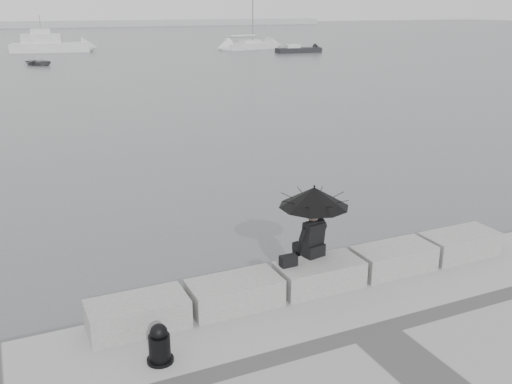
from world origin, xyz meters
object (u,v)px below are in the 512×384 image
sailboat_right (250,45)px  dinghy (40,62)px  motor_cruiser (50,45)px  mooring_bollard (160,346)px  small_motorboat (298,50)px  seated_person (314,204)px

sailboat_right → dinghy: (-27.10, -10.76, -0.25)m
motor_cruiser → dinghy: size_ratio=3.00×
mooring_bollard → dinghy: mooring_bollard is taller
small_motorboat → seated_person: bearing=-115.2°
motor_cruiser → small_motorboat: 30.59m
sailboat_right → dinghy: bearing=-169.6°
mooring_bollard → small_motorboat: mooring_bollard is taller
seated_person → dinghy: bearing=79.7°
small_motorboat → sailboat_right: bearing=114.9°
seated_person → dinghy: 51.23m
sailboat_right → small_motorboat: bearing=-79.7°
sailboat_right → small_motorboat: (3.04, -7.71, -0.21)m
mooring_bollard → dinghy: (2.76, 52.60, -0.49)m
sailboat_right → motor_cruiser: sailboat_right is taller
motor_cruiser → dinghy: (-2.76, -16.67, -0.62)m
dinghy → mooring_bollard: bearing=-132.2°
motor_cruiser → dinghy: 16.91m
sailboat_right → small_motorboat: 8.29m
mooring_bollard → sailboat_right: (29.86, 63.35, -0.24)m
mooring_bollard → motor_cruiser: size_ratio=0.07×
sailboat_right → motor_cruiser: 25.06m
small_motorboat → dinghy: bearing=-170.9°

